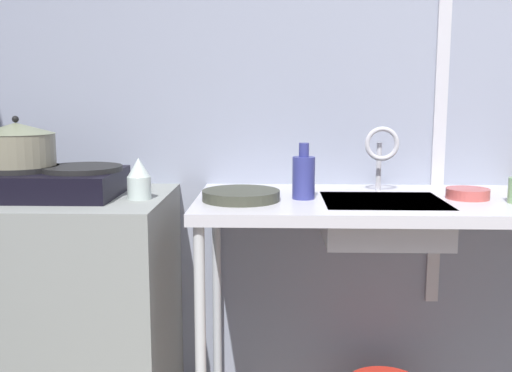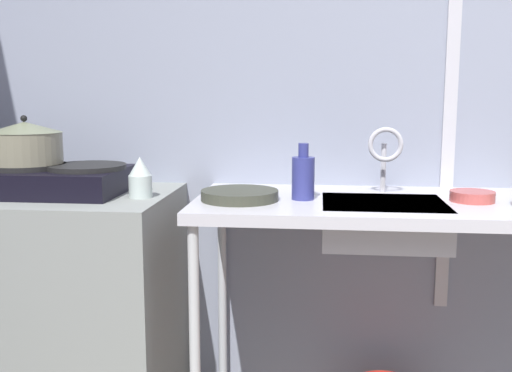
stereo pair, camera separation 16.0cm
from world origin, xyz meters
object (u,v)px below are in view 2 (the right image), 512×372
object	(u,v)px
percolator	(140,178)
bottle_by_sink	(303,177)
faucet	(385,149)
small_bowl_on_drainboard	(472,196)
pot_on_left_burner	(25,143)
sink_basin	(383,222)
stove	(57,179)
frying_pan	(240,195)

from	to	relation	value
percolator	bottle_by_sink	xyz separation A→B (m)	(0.58, 0.03, 0.01)
faucet	small_bowl_on_drainboard	world-z (taller)	faucet
pot_on_left_burner	sink_basin	size ratio (longest dim) A/B	0.65
faucet	bottle_by_sink	bearing A→B (deg)	-154.27
faucet	small_bowl_on_drainboard	bearing A→B (deg)	-22.74
faucet	stove	bearing A→B (deg)	-174.41
stove	frying_pan	bearing A→B (deg)	-5.39
percolator	sink_basin	bearing A→B (deg)	0.11
percolator	frying_pan	world-z (taller)	percolator
faucet	frying_pan	bearing A→B (deg)	-160.36
stove	faucet	xyz separation A→B (m)	(1.20, 0.12, 0.11)
stove	sink_basin	bearing A→B (deg)	-2.36
percolator	faucet	size ratio (longest dim) A/B	0.59
pot_on_left_burner	faucet	xyz separation A→B (m)	(1.32, 0.12, -0.02)
sink_basin	frying_pan	xyz separation A→B (m)	(-0.50, -0.02, 0.09)
pot_on_left_burner	bottle_by_sink	size ratio (longest dim) A/B	1.37
sink_basin	pot_on_left_burner	bearing A→B (deg)	177.85
pot_on_left_burner	faucet	world-z (taller)	pot_on_left_burner
sink_basin	bottle_by_sink	world-z (taller)	bottle_by_sink
stove	percolator	size ratio (longest dim) A/B	3.53
pot_on_left_burner	bottle_by_sink	world-z (taller)	pot_on_left_burner
frying_pan	small_bowl_on_drainboard	size ratio (longest dim) A/B	1.79
pot_on_left_burner	sink_basin	xyz separation A→B (m)	(1.30, -0.05, -0.26)
stove	percolator	world-z (taller)	percolator
pot_on_left_burner	faucet	distance (m)	1.32
pot_on_left_burner	small_bowl_on_drainboard	distance (m)	1.61
frying_pan	pot_on_left_burner	bearing A→B (deg)	175.38
percolator	sink_basin	world-z (taller)	percolator
percolator	faucet	bearing A→B (deg)	10.92
pot_on_left_burner	bottle_by_sink	distance (m)	1.03
faucet	bottle_by_sink	xyz separation A→B (m)	(-0.29, -0.14, -0.09)
percolator	small_bowl_on_drainboard	distance (m)	1.16
stove	small_bowl_on_drainboard	bearing A→B (deg)	-0.10
frying_pan	percolator	bearing A→B (deg)	177.65
stove	faucet	distance (m)	1.21
stove	faucet	size ratio (longest dim) A/B	2.08
small_bowl_on_drainboard	bottle_by_sink	xyz separation A→B (m)	(-0.58, -0.02, 0.06)
percolator	faucet	world-z (taller)	faucet
pot_on_left_burner	frying_pan	size ratio (longest dim) A/B	1.00
stove	bottle_by_sink	size ratio (longest dim) A/B	2.62
bottle_by_sink	sink_basin	bearing A→B (deg)	-5.12
small_bowl_on_drainboard	pot_on_left_burner	bearing A→B (deg)	179.91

